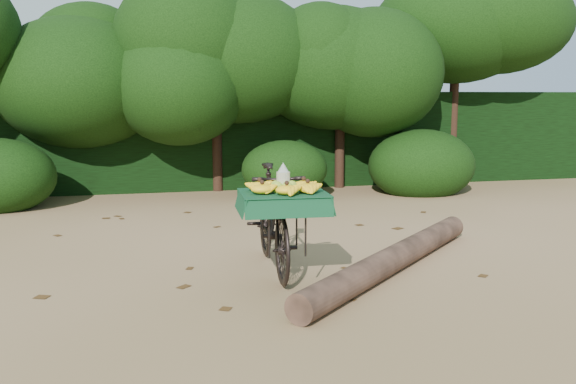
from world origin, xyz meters
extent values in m
plane|color=#A87D59|center=(0.00, 0.00, 0.00)|extent=(80.00, 80.00, 0.00)
imported|color=black|center=(0.43, 0.11, 0.52)|extent=(0.58, 1.76, 1.04)
cube|color=black|center=(0.39, -0.49, 0.86)|extent=(0.40, 0.48, 0.03)
cube|color=#134723|center=(0.39, -0.49, 0.87)|extent=(0.78, 0.66, 0.01)
ellipsoid|color=#93B12A|center=(0.47, -0.49, 0.93)|extent=(0.10, 0.08, 0.11)
ellipsoid|color=#93B12A|center=(0.42, -0.43, 0.93)|extent=(0.10, 0.08, 0.11)
ellipsoid|color=#93B12A|center=(0.34, -0.45, 0.93)|extent=(0.10, 0.08, 0.11)
ellipsoid|color=#93B12A|center=(0.33, -0.52, 0.93)|extent=(0.10, 0.08, 0.11)
ellipsoid|color=#93B12A|center=(0.41, -0.55, 0.93)|extent=(0.10, 0.08, 0.11)
cylinder|color=#EAE5C6|center=(0.40, -0.48, 0.98)|extent=(0.12, 0.12, 0.16)
cylinder|color=brown|center=(1.59, -0.18, 0.13)|extent=(2.75, 2.62, 0.26)
cube|color=black|center=(0.00, 6.30, 0.90)|extent=(26.00, 1.80, 1.80)
camera|label=1|loc=(-0.77, -5.62, 1.71)|focal=38.00mm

